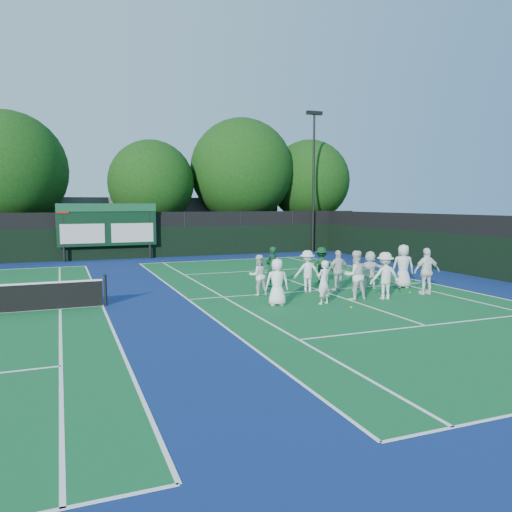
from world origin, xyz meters
name	(u,v)px	position (x,y,z in m)	size (l,w,h in m)	color
ground	(332,295)	(0.00, 0.00, 0.00)	(120.00, 120.00, 0.00)	#1B380F
court_apron	(174,301)	(-6.00, 1.00, 0.00)	(34.00, 32.00, 0.01)	navy
near_court	(319,290)	(0.00, 1.00, 0.01)	(11.05, 23.85, 0.01)	#135C2A
back_fence	(124,238)	(-6.00, 16.00, 1.36)	(34.00, 0.08, 3.00)	black
divider_fence_right	(488,250)	(9.00, 1.00, 1.36)	(0.08, 32.00, 3.00)	black
scoreboard	(107,225)	(-7.01, 15.59, 2.19)	(6.00, 0.21, 3.55)	black
clubhouse	(162,223)	(-2.00, 24.00, 2.00)	(18.00, 6.00, 4.00)	#59595E
light_pole_right	(314,165)	(7.50, 15.70, 6.30)	(1.20, 0.30, 10.12)	black
tree_b	(9,173)	(-12.69, 19.58, 5.50)	(7.63, 7.63, 9.51)	black
tree_c	(153,185)	(-3.42, 19.58, 4.85)	(6.09, 6.09, 8.06)	black
tree_d	(243,173)	(3.48, 19.58, 5.87)	(7.83, 7.83, 9.99)	black
tree_e	(310,183)	(9.28, 19.58, 5.23)	(6.48, 6.48, 8.64)	black
tennis_ball_0	(351,307)	(-0.68, -2.48, 0.03)	(0.07, 0.07, 0.07)	#C8CA17
tennis_ball_1	(349,276)	(3.12, 3.78, 0.03)	(0.07, 0.07, 0.07)	#C8CA17
tennis_ball_2	(410,292)	(3.02, -0.90, 0.03)	(0.07, 0.07, 0.07)	#C8CA17
tennis_ball_4	(278,283)	(-0.86, 3.18, 0.03)	(0.07, 0.07, 0.07)	#C8CA17
tennis_ball_5	(421,291)	(3.67, -0.75, 0.03)	(0.07, 0.07, 0.07)	#C8CA17
player_front_0	(277,282)	(-2.83, -1.11, 0.82)	(0.81, 0.52, 1.65)	white
player_front_1	(324,282)	(-1.22, -1.51, 0.78)	(0.57, 0.37, 1.56)	white
player_front_2	(355,275)	(0.27, -1.20, 0.91)	(0.89, 0.69, 1.83)	white
player_front_3	(385,276)	(1.35, -1.53, 0.88)	(1.14, 0.65, 1.76)	silver
player_front_4	(427,271)	(3.43, -1.34, 0.92)	(1.07, 0.45, 1.83)	white
player_back_0	(258,275)	(-2.74, 0.88, 0.79)	(0.77, 0.60, 1.59)	white
player_back_1	(307,271)	(-0.62, 0.90, 0.84)	(1.08, 0.62, 1.68)	white
player_back_2	(338,271)	(0.68, 0.67, 0.83)	(0.97, 0.41, 1.66)	silver
player_back_3	(370,270)	(2.23, 0.71, 0.79)	(1.46, 0.46, 1.57)	white
player_back_4	(403,266)	(3.58, 0.29, 0.92)	(0.90, 0.58, 1.84)	silver
coach_left	(272,267)	(-1.42, 2.62, 0.86)	(0.63, 0.41, 1.72)	#0E361C
coach_right	(321,265)	(0.98, 2.62, 0.81)	(1.04, 0.60, 1.62)	#0F371B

